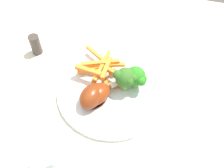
{
  "coord_description": "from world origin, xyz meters",
  "views": [
    {
      "loc": [
        0.13,
        -0.39,
        1.27
      ],
      "look_at": [
        0.04,
        -0.02,
        0.74
      ],
      "focal_mm": 41.03,
      "sensor_mm": 36.0,
      "label": 1
    }
  ],
  "objects_px": {
    "broccoli_floret_front": "(136,77)",
    "chicken_drumstick_near": "(90,95)",
    "chicken_drumstick_far": "(96,94)",
    "water_glass": "(48,162)",
    "carrot_fries_pile": "(102,69)",
    "dinner_plate": "(112,90)",
    "dining_table": "(102,100)",
    "broccoli_floret_middle": "(126,78)",
    "pepper_shaker": "(36,45)"
  },
  "relations": [
    {
      "from": "dinner_plate",
      "to": "water_glass",
      "type": "relative_size",
      "value": 2.2
    },
    {
      "from": "broccoli_floret_front",
      "to": "broccoli_floret_middle",
      "type": "relative_size",
      "value": 0.91
    },
    {
      "from": "water_glass",
      "to": "pepper_shaker",
      "type": "distance_m",
      "value": 0.37
    },
    {
      "from": "broccoli_floret_front",
      "to": "chicken_drumstick_near",
      "type": "distance_m",
      "value": 0.12
    },
    {
      "from": "dinner_plate",
      "to": "broccoli_floret_front",
      "type": "height_order",
      "value": "broccoli_floret_front"
    },
    {
      "from": "dining_table",
      "to": "water_glass",
      "type": "height_order",
      "value": "water_glass"
    },
    {
      "from": "broccoli_floret_middle",
      "to": "dining_table",
      "type": "bearing_deg",
      "value": 166.4
    },
    {
      "from": "carrot_fries_pile",
      "to": "chicken_drumstick_far",
      "type": "height_order",
      "value": "same"
    },
    {
      "from": "water_glass",
      "to": "pepper_shaker",
      "type": "relative_size",
      "value": 2.15
    },
    {
      "from": "carrot_fries_pile",
      "to": "chicken_drumstick_near",
      "type": "bearing_deg",
      "value": -93.27
    },
    {
      "from": "chicken_drumstick_near",
      "to": "chicken_drumstick_far",
      "type": "height_order",
      "value": "chicken_drumstick_near"
    },
    {
      "from": "water_glass",
      "to": "dinner_plate",
      "type": "bearing_deg",
      "value": 73.98
    },
    {
      "from": "dinner_plate",
      "to": "pepper_shaker",
      "type": "relative_size",
      "value": 4.71
    },
    {
      "from": "dinner_plate",
      "to": "dining_table",
      "type": "bearing_deg",
      "value": 147.49
    },
    {
      "from": "broccoli_floret_front",
      "to": "pepper_shaker",
      "type": "bearing_deg",
      "value": 168.82
    },
    {
      "from": "broccoli_floret_front",
      "to": "pepper_shaker",
      "type": "xyz_separation_m",
      "value": [
        -0.3,
        0.06,
        -0.02
      ]
    },
    {
      "from": "dining_table",
      "to": "chicken_drumstick_near",
      "type": "distance_m",
      "value": 0.15
    },
    {
      "from": "water_glass",
      "to": "broccoli_floret_middle",
      "type": "bearing_deg",
      "value": 67.6
    },
    {
      "from": "chicken_drumstick_far",
      "to": "water_glass",
      "type": "xyz_separation_m",
      "value": [
        -0.04,
        -0.2,
        0.03
      ]
    },
    {
      "from": "dinner_plate",
      "to": "broccoli_floret_front",
      "type": "distance_m",
      "value": 0.07
    },
    {
      "from": "chicken_drumstick_near",
      "to": "water_glass",
      "type": "height_order",
      "value": "water_glass"
    },
    {
      "from": "broccoli_floret_middle",
      "to": "chicken_drumstick_far",
      "type": "distance_m",
      "value": 0.08
    },
    {
      "from": "broccoli_floret_middle",
      "to": "pepper_shaker",
      "type": "relative_size",
      "value": 1.17
    },
    {
      "from": "water_glass",
      "to": "broccoli_floret_front",
      "type": "bearing_deg",
      "value": 64.3
    },
    {
      "from": "chicken_drumstick_near",
      "to": "pepper_shaker",
      "type": "bearing_deg",
      "value": 147.89
    },
    {
      "from": "dining_table",
      "to": "broccoli_floret_middle",
      "type": "relative_size",
      "value": 14.92
    },
    {
      "from": "pepper_shaker",
      "to": "water_glass",
      "type": "bearing_deg",
      "value": -60.5
    },
    {
      "from": "dining_table",
      "to": "carrot_fries_pile",
      "type": "xyz_separation_m",
      "value": [
        0.0,
        0.02,
        0.13
      ]
    },
    {
      "from": "water_glass",
      "to": "pepper_shaker",
      "type": "bearing_deg",
      "value": 119.5
    },
    {
      "from": "carrot_fries_pile",
      "to": "water_glass",
      "type": "relative_size",
      "value": 1.14
    },
    {
      "from": "broccoli_floret_middle",
      "to": "water_glass",
      "type": "xyz_separation_m",
      "value": [
        -0.1,
        -0.24,
        0.01
      ]
    },
    {
      "from": "dinner_plate",
      "to": "water_glass",
      "type": "distance_m",
      "value": 0.25
    },
    {
      "from": "dining_table",
      "to": "chicken_drumstick_near",
      "type": "height_order",
      "value": "chicken_drumstick_near"
    },
    {
      "from": "dinner_plate",
      "to": "broccoli_floret_middle",
      "type": "bearing_deg",
      "value": 12.87
    },
    {
      "from": "chicken_drumstick_far",
      "to": "water_glass",
      "type": "distance_m",
      "value": 0.2
    },
    {
      "from": "dinner_plate",
      "to": "pepper_shaker",
      "type": "bearing_deg",
      "value": 161.71
    },
    {
      "from": "dinner_plate",
      "to": "carrot_fries_pile",
      "type": "bearing_deg",
      "value": 132.95
    },
    {
      "from": "dining_table",
      "to": "broccoli_floret_middle",
      "type": "xyz_separation_m",
      "value": [
        0.07,
        -0.02,
        0.16
      ]
    },
    {
      "from": "dining_table",
      "to": "broccoli_floret_middle",
      "type": "distance_m",
      "value": 0.17
    },
    {
      "from": "chicken_drumstick_far",
      "to": "broccoli_floret_middle",
      "type": "bearing_deg",
      "value": 36.9
    },
    {
      "from": "carrot_fries_pile",
      "to": "pepper_shaker",
      "type": "distance_m",
      "value": 0.21
    },
    {
      "from": "carrot_fries_pile",
      "to": "dinner_plate",
      "type": "bearing_deg",
      "value": -47.05
    },
    {
      "from": "broccoli_floret_middle",
      "to": "carrot_fries_pile",
      "type": "height_order",
      "value": "broccoli_floret_middle"
    },
    {
      "from": "carrot_fries_pile",
      "to": "water_glass",
      "type": "xyz_separation_m",
      "value": [
        -0.03,
        -0.28,
        0.03
      ]
    },
    {
      "from": "carrot_fries_pile",
      "to": "chicken_drumstick_far",
      "type": "distance_m",
      "value": 0.08
    },
    {
      "from": "dinner_plate",
      "to": "chicken_drumstick_far",
      "type": "distance_m",
      "value": 0.06
    },
    {
      "from": "water_glass",
      "to": "dining_table",
      "type": "bearing_deg",
      "value": 83.67
    },
    {
      "from": "broccoli_floret_middle",
      "to": "water_glass",
      "type": "bearing_deg",
      "value": -112.4
    },
    {
      "from": "water_glass",
      "to": "pepper_shaker",
      "type": "xyz_separation_m",
      "value": [
        -0.18,
        0.32,
        -0.03
      ]
    },
    {
      "from": "broccoli_floret_front",
      "to": "water_glass",
      "type": "xyz_separation_m",
      "value": [
        -0.12,
        -0.26,
        0.02
      ]
    }
  ]
}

